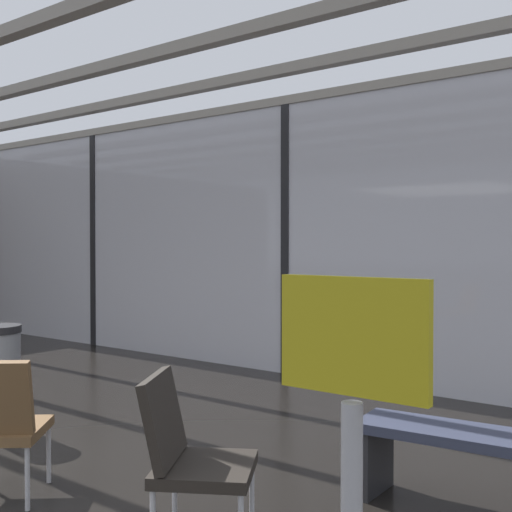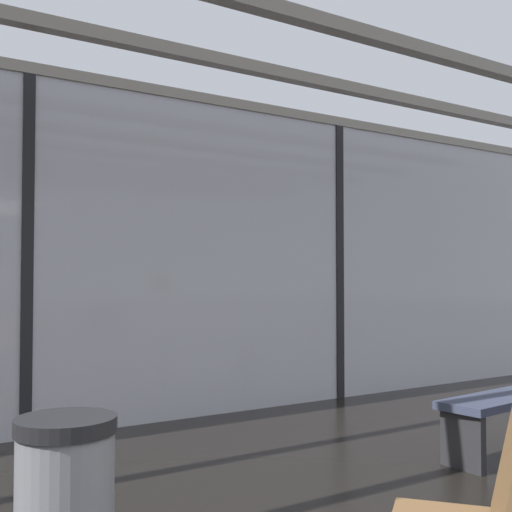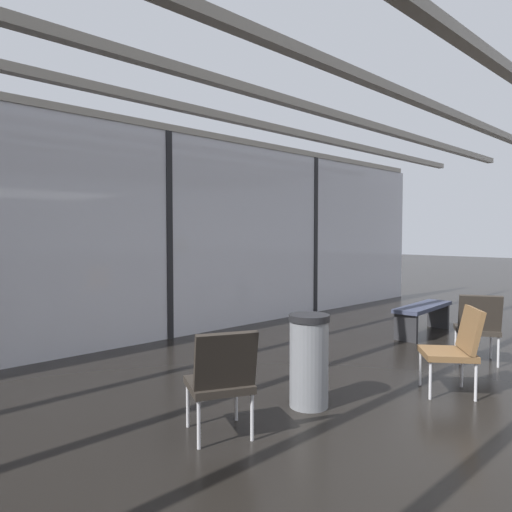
# 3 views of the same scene
# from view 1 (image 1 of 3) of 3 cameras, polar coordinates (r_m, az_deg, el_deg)

# --- Properties ---
(glass_curtain_wall) EXTENTS (14.00, 0.08, 3.15)m
(glass_curtain_wall) POSITION_cam_1_polar(r_m,az_deg,el_deg) (7.40, 2.83, 1.50)
(glass_curtain_wall) COLOR silver
(glass_curtain_wall) RESTS_ON ground
(window_mullion_0) EXTENTS (0.10, 0.12, 3.15)m
(window_mullion_0) POSITION_cam_1_polar(r_m,az_deg,el_deg) (9.80, -14.37, 1.37)
(window_mullion_0) COLOR black
(window_mullion_0) RESTS_ON ground
(window_mullion_1) EXTENTS (0.10, 0.12, 3.15)m
(window_mullion_1) POSITION_cam_1_polar(r_m,az_deg,el_deg) (7.40, 2.83, 1.50)
(window_mullion_1) COLOR black
(window_mullion_1) RESTS_ON ground
(ceiling_slats) EXTENTS (13.72, 6.72, 0.10)m
(ceiling_slats) POSITION_cam_1_polar(r_m,az_deg,el_deg) (5.29, -18.91, 19.52)
(ceiling_slats) COLOR gray
(ceiling_slats) RESTS_ON glass_curtain_wall
(parked_airplane) EXTENTS (13.70, 3.76, 3.76)m
(parked_airplane) POSITION_cam_1_polar(r_m,az_deg,el_deg) (12.27, 15.82, 2.72)
(parked_airplane) COLOR silver
(parked_airplane) RESTS_ON ground
(lounge_chair_0) EXTENTS (0.70, 0.68, 0.87)m
(lounge_chair_0) POSITION_cam_1_polar(r_m,az_deg,el_deg) (3.32, -6.21, -17.06)
(lounge_chair_0) COLOR #28231E
(lounge_chair_0) RESTS_ON ground
(waiting_bench) EXTENTS (1.53, 0.54, 0.47)m
(waiting_bench) POSITION_cam_1_polar(r_m,az_deg,el_deg) (3.89, 20.56, -16.40)
(waiting_bench) COLOR #33384C
(waiting_bench) RESTS_ON ground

